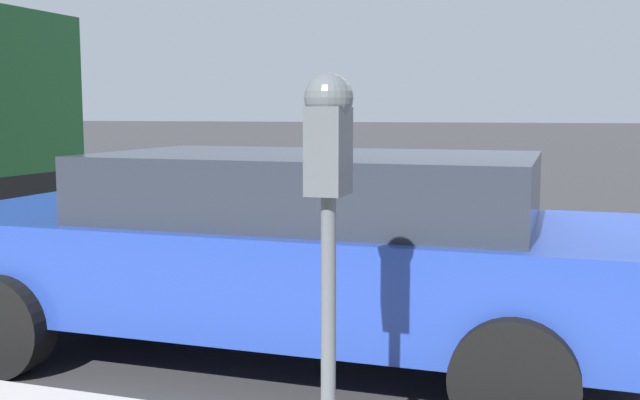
{
  "coord_description": "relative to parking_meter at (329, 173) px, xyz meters",
  "views": [
    {
      "loc": [
        -5.46,
        -0.23,
        1.64
      ],
      "look_at": [
        -2.22,
        0.82,
        1.23
      ],
      "focal_mm": 42.0,
      "sensor_mm": 36.0,
      "label": 1
    }
  ],
  "objects": [
    {
      "name": "ground_plane",
      "position": [
        2.71,
        -0.63,
        -1.4
      ],
      "size": [
        220.0,
        220.0,
        0.0
      ],
      "primitive_type": "plane",
      "color": "#333335"
    },
    {
      "name": "car_blue",
      "position": [
        1.84,
        0.82,
        -0.66
      ],
      "size": [
        2.04,
        4.96,
        1.37
      ],
      "rotation": [
        0.0,
        0.0,
        0.0
      ],
      "color": "navy",
      "rests_on": "ground_plane"
    },
    {
      "name": "parking_meter",
      "position": [
        0.0,
        0.0,
        0.0
      ],
      "size": [
        0.21,
        0.19,
        1.63
      ],
      "color": "#4C5156",
      "rests_on": "sidewalk"
    }
  ]
}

